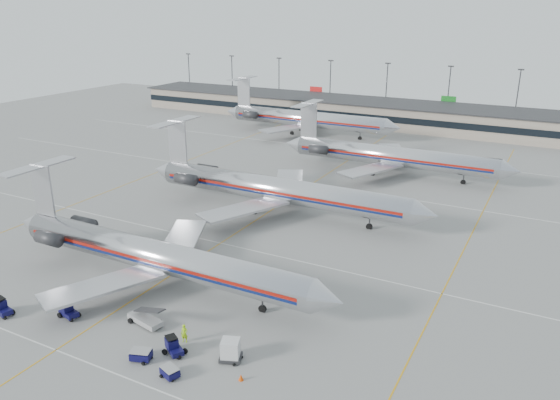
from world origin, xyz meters
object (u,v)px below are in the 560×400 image
Objects in this scene: tug_center at (67,310)px; jet_foreground at (152,254)px; jet_second_row at (274,189)px; uld_container at (231,350)px; belt_loader at (146,318)px.

jet_foreground is at bearing 88.55° from tug_center.
jet_second_row reaches higher than uld_container.
jet_second_row is at bearing 96.76° from tug_center.
belt_loader is at bearing -54.55° from jet_foreground.
uld_container is 10.94m from belt_loader.
jet_second_row is at bearing 108.20° from belt_loader.
uld_container is at bearing -67.44° from jet_second_row.
belt_loader is (5.47, -7.68, -2.83)m from jet_foreground.
tug_center is (-4.10, -37.70, -2.91)m from jet_second_row.
uld_container is at bearing 18.23° from tug_center.
jet_foreground is at bearing 137.05° from belt_loader.
jet_second_row is 20.05× the size of tug_center.
tug_center is (-2.68, -10.42, -2.67)m from jet_foreground.
belt_loader is at bearing -83.41° from jet_second_row.
belt_loader is at bearing 31.59° from tug_center.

